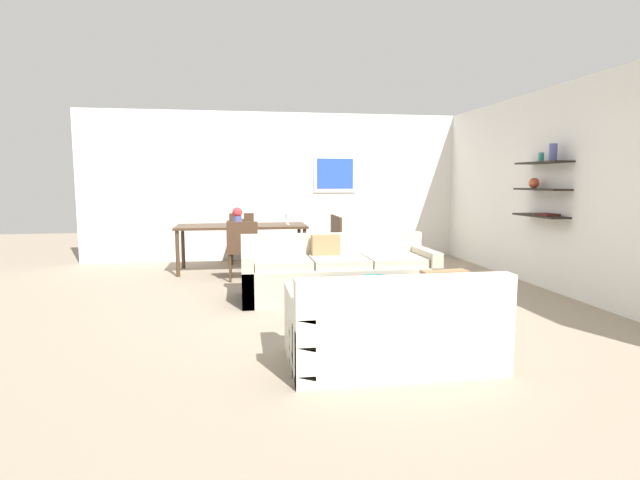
{
  "coord_description": "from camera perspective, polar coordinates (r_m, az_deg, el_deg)",
  "views": [
    {
      "loc": [
        -1.08,
        -5.65,
        1.47
      ],
      "look_at": [
        -0.13,
        0.2,
        0.75
      ],
      "focal_mm": 27.71,
      "sensor_mm": 36.0,
      "label": 1
    }
  ],
  "objects": [
    {
      "name": "dining_chair_foot",
      "position": [
        7.3,
        -8.95,
        -0.77
      ],
      "size": [
        0.44,
        0.44,
        0.88
      ],
      "color": "#422D1E",
      "rests_on": "ground"
    },
    {
      "name": "dining_chair_head",
      "position": [
        8.96,
        -9.01,
        0.64
      ],
      "size": [
        0.44,
        0.44,
        0.88
      ],
      "color": "#422D1E",
      "rests_on": "ground"
    },
    {
      "name": "wine_glass_head",
      "position": [
        8.46,
        -9.04,
        2.75
      ],
      "size": [
        0.07,
        0.07,
        0.17
      ],
      "color": "silver",
      "rests_on": "dining_table"
    },
    {
      "name": "coffee_table",
      "position": [
        5.24,
        7.05,
        -7.27
      ],
      "size": [
        1.13,
        1.1,
        0.38
      ],
      "color": "black",
      "rests_on": "ground"
    },
    {
      "name": "dining_table",
      "position": [
        8.11,
        -9.01,
        1.26
      ],
      "size": [
        2.08,
        0.86,
        0.75
      ],
      "color": "#422D1E",
      "rests_on": "ground"
    },
    {
      "name": "dining_chair_right_far",
      "position": [
        8.45,
        0.86,
        0.35
      ],
      "size": [
        0.44,
        0.44,
        0.88
      ],
      "color": "#422D1E",
      "rests_on": "ground"
    },
    {
      "name": "right_wall_shelf_unit",
      "position": [
        7.48,
        24.22,
        5.4
      ],
      "size": [
        0.34,
        8.2,
        2.7
      ],
      "color": "silver",
      "rests_on": "ground"
    },
    {
      "name": "back_wall_unit",
      "position": [
        9.29,
        -0.63,
        6.19
      ],
      "size": [
        8.4,
        0.09,
        2.7
      ],
      "color": "silver",
      "rests_on": "ground"
    },
    {
      "name": "wine_glass_right_near",
      "position": [
        8.02,
        -3.68,
        2.64
      ],
      "size": [
        0.06,
        0.06,
        0.18
      ],
      "color": "silver",
      "rests_on": "dining_table"
    },
    {
      "name": "wine_glass_right_far",
      "position": [
        8.23,
        -3.83,
        2.7
      ],
      "size": [
        0.06,
        0.06,
        0.17
      ],
      "color": "silver",
      "rests_on": "dining_table"
    },
    {
      "name": "dining_chair_right_near",
      "position": [
        8.07,
        1.34,
        0.04
      ],
      "size": [
        0.44,
        0.44,
        0.88
      ],
      "color": "#422D1E",
      "rests_on": "ground"
    },
    {
      "name": "decorative_bowl",
      "position": [
        5.23,
        6.56,
        -4.63
      ],
      "size": [
        0.32,
        0.32,
        0.08
      ],
      "color": "#19666B",
      "rests_on": "coffee_table"
    },
    {
      "name": "sofa_beige",
      "position": [
        6.22,
        2.03,
        -4.0
      ],
      "size": [
        2.39,
        0.9,
        0.78
      ],
      "color": "#B2A893",
      "rests_on": "ground"
    },
    {
      "name": "loveseat_white",
      "position": [
        4.05,
        8.39,
        -10.06
      ],
      "size": [
        1.63,
        0.9,
        0.78
      ],
      "color": "silver",
      "rests_on": "ground"
    },
    {
      "name": "centerpiece_vase",
      "position": [
        8.13,
        -9.53,
        2.8
      ],
      "size": [
        0.16,
        0.16,
        0.28
      ],
      "color": "#4C518C",
      "rests_on": "dining_table"
    },
    {
      "name": "ground_plane",
      "position": [
        5.94,
        1.58,
        -7.41
      ],
      "size": [
        18.0,
        18.0,
        0.0
      ],
      "primitive_type": "plane",
      "color": "gray"
    }
  ]
}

